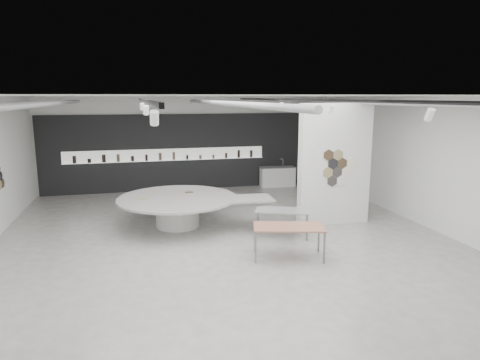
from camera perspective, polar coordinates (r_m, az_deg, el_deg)
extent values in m
cube|color=#A7A59E|center=(11.40, -1.72, -8.36)|extent=(12.00, 14.00, 0.01)
cube|color=silver|center=(10.76, -1.84, 11.16)|extent=(12.00, 14.00, 0.01)
cube|color=white|center=(17.77, -6.57, 4.89)|extent=(12.00, 0.01, 3.80)
cube|color=white|center=(4.58, 17.64, -13.77)|extent=(12.00, 0.01, 3.80)
cube|color=white|center=(13.51, 24.00, 2.08)|extent=(0.01, 14.00, 3.80)
cylinder|color=#939396|center=(11.19, -24.26, 9.26)|extent=(0.12, 12.00, 0.12)
cylinder|color=#939396|center=(11.25, -2.38, 10.21)|extent=(0.12, 12.00, 0.12)
cylinder|color=#939396|center=(12.77, 16.70, 9.86)|extent=(0.12, 12.00, 0.12)
cube|color=black|center=(10.52, -12.73, 10.33)|extent=(0.05, 13.00, 0.06)
cylinder|color=white|center=(5.53, -11.35, 8.12)|extent=(0.11, 0.18, 0.21)
cylinder|color=white|center=(8.82, -12.40, 9.09)|extent=(0.11, 0.18, 0.21)
cylinder|color=white|center=(12.12, -12.89, 9.53)|extent=(0.11, 0.18, 0.21)
cylinder|color=white|center=(15.42, -13.17, 9.79)|extent=(0.11, 0.18, 0.21)
cube|color=black|center=(11.35, 8.26, 10.52)|extent=(0.05, 13.00, 0.06)
cylinder|color=white|center=(6.97, 23.97, 7.95)|extent=(0.11, 0.18, 0.21)
cylinder|color=white|center=(9.79, 12.01, 9.28)|extent=(0.11, 0.18, 0.21)
cylinder|color=white|center=(12.84, 5.51, 9.83)|extent=(0.11, 0.18, 0.21)
cylinder|color=white|center=(15.99, 1.53, 10.10)|extent=(0.11, 0.18, 0.21)
cylinder|color=#978C5D|center=(13.75, -29.33, -0.58)|extent=(0.03, 0.28, 0.28)
cylinder|color=#4D3A26|center=(14.00, -29.06, -0.37)|extent=(0.03, 0.28, 0.28)
cylinder|color=black|center=(13.84, -29.28, 0.46)|extent=(0.03, 0.28, 0.28)
cylinder|color=white|center=(13.92, -29.24, 1.49)|extent=(0.03, 0.28, 0.28)
cube|color=black|center=(17.74, -6.52, 3.75)|extent=(11.80, 0.10, 3.10)
cube|color=white|center=(17.58, -9.72, 3.36)|extent=(8.00, 0.06, 0.46)
cube|color=white|center=(17.55, -9.69, 2.61)|extent=(8.00, 0.18, 0.02)
cylinder|color=black|center=(17.63, -21.22, 2.57)|extent=(0.13, 0.13, 0.29)
cylinder|color=black|center=(17.58, -19.45, 2.44)|extent=(0.13, 0.13, 0.15)
cylinder|color=black|center=(17.53, -17.70, 2.76)|extent=(0.14, 0.14, 0.30)
cylinder|color=brown|center=(17.50, -15.92, 2.84)|extent=(0.12, 0.12, 0.29)
cylinder|color=black|center=(17.49, -14.14, 2.79)|extent=(0.12, 0.12, 0.21)
cylinder|color=black|center=(17.49, -12.36, 2.93)|extent=(0.10, 0.10, 0.25)
cylinder|color=brown|center=(17.51, -10.59, 3.09)|extent=(0.12, 0.12, 0.30)
cylinder|color=brown|center=(17.55, -8.82, 3.19)|extent=(0.10, 0.10, 0.31)
cylinder|color=black|center=(17.62, -7.05, 3.04)|extent=(0.09, 0.09, 0.17)
cylinder|color=brown|center=(17.69, -5.30, 3.08)|extent=(0.10, 0.10, 0.16)
cylinder|color=brown|center=(17.78, -3.57, 3.14)|extent=(0.09, 0.09, 0.15)
cylinder|color=black|center=(17.88, -1.86, 3.29)|extent=(0.09, 0.09, 0.21)
cylinder|color=black|center=(17.99, -0.17, 3.51)|extent=(0.11, 0.11, 0.31)
cylinder|color=black|center=(18.13, 1.50, 3.54)|extent=(0.11, 0.11, 0.29)
cube|color=white|center=(13.03, 12.49, 2.03)|extent=(2.20, 0.35, 3.60)
cylinder|color=black|center=(12.89, 12.83, 1.02)|extent=(0.34, 0.03, 0.34)
cylinder|color=white|center=(13.03, 14.00, 1.07)|extent=(0.34, 0.03, 0.34)
cylinder|color=#978C5D|center=(12.76, 11.64, 0.97)|extent=(0.34, 0.03, 0.34)
cylinder|color=#4D3A26|center=(12.92, 13.47, 2.18)|extent=(0.34, 0.03, 0.34)
cylinder|color=black|center=(12.78, 12.28, 2.14)|extent=(0.34, 0.03, 0.34)
cylinder|color=white|center=(13.00, 13.37, -0.07)|extent=(0.34, 0.03, 0.34)
cylinder|color=black|center=(12.87, 12.19, -0.14)|extent=(0.34, 0.03, 0.34)
cylinder|color=white|center=(13.06, 14.63, 2.21)|extent=(0.34, 0.03, 0.34)
cylinder|color=#978C5D|center=(12.81, 12.93, 3.30)|extent=(0.34, 0.03, 0.34)
cylinder|color=#4D3A26|center=(12.68, 11.73, 3.27)|extent=(0.34, 0.03, 0.34)
cylinder|color=white|center=(12.79, -8.31, -4.34)|extent=(1.32, 1.32, 0.83)
cylinder|color=#A39F9A|center=(12.69, -8.37, -2.41)|extent=(3.65, 3.65, 0.06)
cube|color=#A39F9A|center=(12.46, 0.74, -2.52)|extent=(1.60, 1.04, 0.05)
cube|color=#978C5D|center=(12.67, -12.77, -2.43)|extent=(0.25, 0.19, 0.01)
cube|color=#4D3A26|center=(13.27, -6.84, -1.62)|extent=(0.25, 0.19, 0.01)
cube|color=#9C6850|center=(10.23, 6.51, -6.21)|extent=(1.81, 1.22, 0.03)
cube|color=slate|center=(9.95, 2.12, -9.01)|extent=(0.05, 0.05, 0.75)
cube|color=slate|center=(10.65, 2.01, -7.64)|extent=(0.05, 0.05, 0.75)
cube|color=slate|center=(10.11, 11.17, -8.88)|extent=(0.05, 0.05, 0.75)
cube|color=slate|center=(10.80, 10.46, -7.54)|extent=(0.05, 0.05, 0.75)
cube|color=gray|center=(11.77, 5.63, -4.04)|extent=(1.61, 1.21, 0.03)
cube|color=slate|center=(11.61, 2.15, -6.12)|extent=(0.05, 0.05, 0.71)
cube|color=slate|center=(12.22, 2.45, -5.24)|extent=(0.05, 0.05, 0.71)
cube|color=slate|center=(11.56, 8.93, -6.33)|extent=(0.05, 0.05, 0.71)
cube|color=slate|center=(12.18, 8.89, -5.43)|extent=(0.05, 0.05, 0.71)
cube|color=white|center=(18.34, 5.01, 0.40)|extent=(1.48, 0.62, 0.82)
cube|color=gray|center=(18.27, 5.03, 1.71)|extent=(1.52, 0.66, 0.03)
cylinder|color=silver|center=(18.44, 5.74, 2.34)|extent=(0.02, 0.02, 0.33)
cylinder|color=silver|center=(18.40, 5.54, 2.81)|extent=(0.15, 0.03, 0.02)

